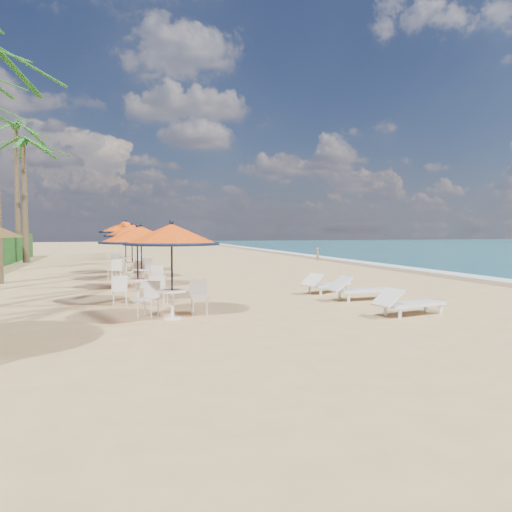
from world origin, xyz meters
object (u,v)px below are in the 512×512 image
(station_3, at_px, (132,236))
(station_4, at_px, (126,232))
(lounger_near, at_px, (407,303))
(station_0, at_px, (172,243))
(station_2, at_px, (142,239))
(lounger_far, at_px, (325,284))
(station_1, at_px, (138,242))
(lounger_mid, at_px, (359,289))

(station_3, xyz_separation_m, station_4, (-0.13, 3.45, 0.15))
(lounger_near, bearing_deg, station_0, 155.97)
(station_2, height_order, station_3, station_3)
(station_2, xyz_separation_m, lounger_far, (5.68, -3.36, -1.45))
(station_1, relative_size, station_4, 0.87)
(station_0, bearing_deg, lounger_near, -12.31)
(station_1, distance_m, lounger_far, 6.21)
(station_2, distance_m, lounger_mid, 8.05)
(station_2, relative_size, station_3, 0.96)
(station_3, bearing_deg, lounger_near, -61.66)
(station_2, xyz_separation_m, lounger_near, (5.81, -7.92, -1.44))
(station_2, distance_m, station_3, 3.28)
(station_3, distance_m, lounger_near, 12.80)
(station_0, relative_size, station_4, 0.89)
(station_0, distance_m, lounger_far, 6.52)
(station_0, xyz_separation_m, station_4, (-0.63, 13.43, 0.22))
(lounger_far, bearing_deg, station_2, 125.29)
(station_2, distance_m, lounger_near, 9.93)
(station_4, xyz_separation_m, lounger_near, (6.16, -14.64, -1.67))
(station_2, height_order, station_4, station_4)
(station_1, height_order, lounger_far, station_1)
(lounger_far, bearing_deg, station_4, 96.81)
(lounger_near, xyz_separation_m, lounger_mid, (0.16, 2.71, 0.02))
(station_4, bearing_deg, station_3, -87.92)
(station_1, height_order, lounger_near, station_1)
(lounger_near, bearing_deg, station_3, 106.61)
(station_4, distance_m, lounger_near, 15.97)
(station_1, relative_size, lounger_far, 1.16)
(station_0, xyz_separation_m, lounger_mid, (5.69, 1.51, -1.43))
(station_1, distance_m, lounger_mid, 6.63)
(lounger_far, bearing_deg, lounger_mid, -105.38)
(station_1, bearing_deg, station_0, -77.97)
(station_1, relative_size, lounger_mid, 1.08)
(station_3, bearing_deg, station_0, -87.11)
(station_4, distance_m, lounger_mid, 13.59)
(station_0, height_order, lounger_mid, station_0)
(lounger_near, bearing_deg, lounger_far, 79.89)
(lounger_near, relative_size, lounger_mid, 0.96)
(station_1, xyz_separation_m, lounger_near, (6.16, -4.16, -1.41))
(station_1, xyz_separation_m, station_4, (-0.00, 10.48, 0.26))
(station_0, bearing_deg, lounger_mid, 14.84)
(station_2, bearing_deg, lounger_mid, -41.14)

